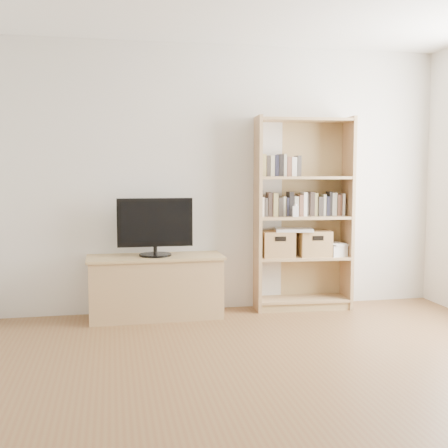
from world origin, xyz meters
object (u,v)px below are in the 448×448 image
object	(u,v)px
baby_monitor	(295,211)
basket_right	(314,243)
television	(155,227)
laptop	(294,230)
tv_stand	(156,288)
bookshelf	(303,214)
basket_left	(278,244)

from	to	relation	value
baby_monitor	basket_right	size ratio (longest dim) A/B	0.34
television	laptop	xyz separation A→B (m)	(1.37, 0.05, -0.06)
basket_right	tv_stand	bearing A→B (deg)	-174.44
bookshelf	basket_right	world-z (taller)	bookshelf
bookshelf	baby_monitor	bearing A→B (deg)	-135.00
television	basket_left	size ratio (longest dim) A/B	2.28
television	laptop	bearing A→B (deg)	2.92
tv_stand	bookshelf	world-z (taller)	bookshelf
basket_right	television	bearing A→B (deg)	-174.44
laptop	basket_left	bearing A→B (deg)	-175.95
bookshelf	baby_monitor	distance (m)	0.15
tv_stand	basket_left	bearing A→B (deg)	2.56
basket_right	laptop	world-z (taller)	laptop
bookshelf	television	xyz separation A→B (m)	(-1.47, -0.06, -0.09)
tv_stand	television	world-z (taller)	television
basket_left	basket_right	distance (m)	0.37
tv_stand	television	size ratio (longest dim) A/B	1.75
basket_left	bookshelf	bearing A→B (deg)	2.72
tv_stand	basket_right	distance (m)	1.63
bookshelf	television	world-z (taller)	bookshelf
bookshelf	basket_right	size ratio (longest dim) A/B	6.18
tv_stand	baby_monitor	distance (m)	1.53
basket_left	laptop	distance (m)	0.21
bookshelf	laptop	world-z (taller)	bookshelf
television	laptop	distance (m)	1.38
baby_monitor	basket_right	world-z (taller)	baby_monitor
television	basket_left	distance (m)	1.24
bookshelf	basket_right	distance (m)	0.32
bookshelf	basket_right	bearing A→B (deg)	-2.60
laptop	bookshelf	bearing A→B (deg)	19.74
bookshelf	baby_monitor	size ratio (longest dim) A/B	18.10
basket_left	basket_right	world-z (taller)	same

